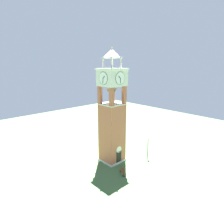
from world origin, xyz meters
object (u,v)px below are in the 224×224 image
Objects in this scene: clock_tower at (112,117)px; trash_bin at (121,148)px; lamp_post at (148,144)px; park_bench at (123,171)px.

clock_tower is 22.99× the size of trash_bin.
trash_bin is (-1.42, 5.24, -2.17)m from lamp_post.
park_bench is (-1.65, -4.15, -7.14)m from clock_tower.
lamp_post is 4.60× the size of trash_bin.
park_bench is at bearing -174.41° from lamp_post.
clock_tower reaches higher than park_bench.
clock_tower is 8.38m from trash_bin.
clock_tower is 8.42m from park_bench.
clock_tower is at bearing 68.31° from park_bench.
lamp_post is (6.93, 0.68, 2.09)m from park_bench.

